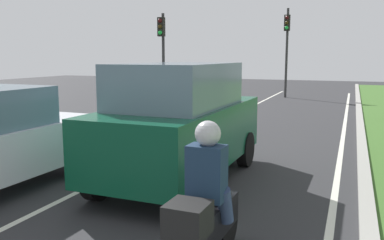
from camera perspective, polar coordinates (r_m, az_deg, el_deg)
ground_plane at (r=13.47m, az=4.68°, el=-1.49°), size 60.00×60.00×0.00m
lane_line_center at (r=13.68m, az=1.87°, el=-1.29°), size 0.12×32.00×0.01m
lane_line_right_edge at (r=12.92m, az=20.16°, el=-2.43°), size 0.12×32.00×0.01m
curb_right at (r=12.92m, az=22.39°, el=-2.31°), size 0.24×48.00×0.12m
car_suv_ahead at (r=7.84m, az=-1.64°, el=-0.29°), size 2.03×4.53×2.28m
car_hatchback_far at (r=13.68m, az=-4.87°, el=2.41°), size 1.77×3.72×1.78m
motorcycle at (r=4.61m, az=1.89°, el=-14.67°), size 0.41×1.90×1.01m
rider_person at (r=4.45m, az=2.18°, el=-7.10°), size 0.51×0.41×1.16m
traffic_light_overhead_left at (r=20.36m, az=-4.16°, el=10.60°), size 0.32×0.50×4.45m
traffic_light_far_median at (r=24.69m, az=13.01°, el=10.90°), size 0.32×0.50×5.11m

